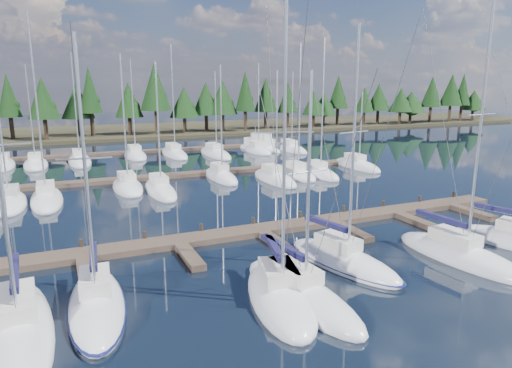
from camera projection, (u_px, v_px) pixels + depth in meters
name	position (u px, v px, depth m)	size (l,w,h in m)	color
ground	(208.00, 196.00, 43.79)	(260.00, 260.00, 0.00)	black
far_shore	(121.00, 132.00, 97.29)	(220.00, 30.00, 0.60)	#332E1C
main_dock	(263.00, 233.00, 32.46)	(44.00, 6.13, 0.90)	#4C3C2F
back_docks	(163.00, 162.00, 61.23)	(50.00, 21.80, 0.40)	#4C3C2F
front_sailboat_0	(20.00, 329.00, 19.65)	(3.33, 10.71, 15.15)	silver
front_sailboat_1	(97.00, 305.00, 21.81)	(3.32, 9.05, 13.52)	silver
front_sailboat_2	(280.00, 295.00, 22.80)	(4.98, 8.94, 15.40)	silver
front_sailboat_3	(300.00, 293.00, 23.00)	(3.56, 9.67, 12.02)	silver
front_sailboat_4	(342.00, 260.00, 27.19)	(4.61, 9.12, 14.51)	silver
front_sailboat_5	(459.00, 255.00, 28.02)	(3.55, 9.36, 16.17)	silver
back_sailboat_rows	(172.00, 168.00, 56.46)	(45.02, 32.44, 17.23)	silver
motor_yacht_right	(259.00, 147.00, 73.01)	(5.75, 9.48, 4.50)	silver
tree_line	(118.00, 100.00, 86.46)	(186.21, 11.30, 13.66)	black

